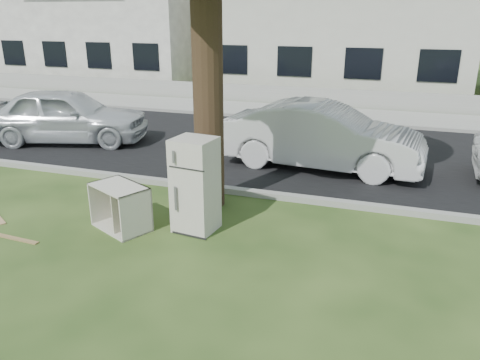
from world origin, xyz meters
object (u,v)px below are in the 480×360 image
(fridge, at_px, (195,185))
(car_left, at_px, (66,115))
(car_center, at_px, (322,136))
(cabinet, at_px, (121,207))

(fridge, distance_m, car_left, 7.06)
(car_center, bearing_deg, cabinet, 154.05)
(fridge, relative_size, car_left, 0.35)
(cabinet, height_order, car_left, car_left)
(car_left, bearing_deg, cabinet, -150.69)
(car_center, bearing_deg, car_left, 94.47)
(fridge, bearing_deg, car_center, 77.39)
(cabinet, relative_size, car_center, 0.21)
(cabinet, bearing_deg, car_center, 84.69)
(fridge, xyz_separation_m, car_center, (1.43, 4.05, -0.03))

